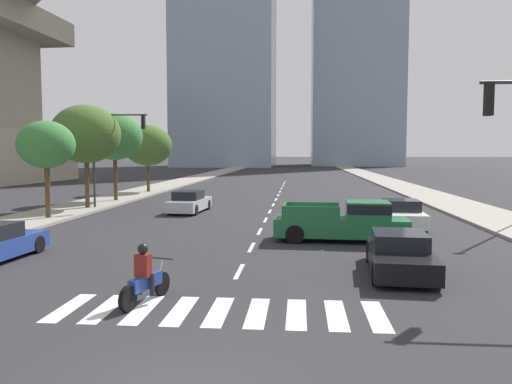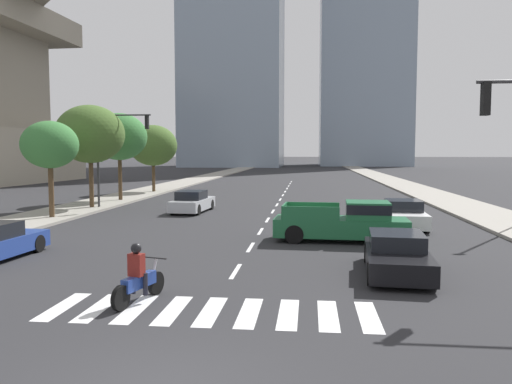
{
  "view_description": "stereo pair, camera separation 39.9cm",
  "coord_description": "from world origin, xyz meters",
  "px_view_note": "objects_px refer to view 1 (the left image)",
  "views": [
    {
      "loc": [
        1.86,
        -7.11,
        3.69
      ],
      "look_at": [
        0.0,
        14.25,
        2.0
      ],
      "focal_mm": 35.53,
      "sensor_mm": 36.0,
      "label": 1
    },
    {
      "loc": [
        2.25,
        -7.07,
        3.69
      ],
      "look_at": [
        0.0,
        14.25,
        2.0
      ],
      "focal_mm": 35.53,
      "sensor_mm": 36.0,
      "label": 2
    }
  ],
  "objects_px": {
    "motorcycle_lead": "(145,280)",
    "street_tree_third": "(115,137)",
    "pickup_truck": "(347,222)",
    "street_tree_fourth": "(148,145)",
    "sedan_silver_3": "(189,202)",
    "street_tree_second": "(86,134)",
    "sedan_black_0": "(400,254)",
    "sedan_white_1": "(402,215)",
    "street_tree_nearest": "(46,145)",
    "traffic_signal_far": "(112,141)"
  },
  "relations": [
    {
      "from": "motorcycle_lead",
      "to": "street_tree_second",
      "type": "height_order",
      "value": "street_tree_second"
    },
    {
      "from": "motorcycle_lead",
      "to": "pickup_truck",
      "type": "bearing_deg",
      "value": -15.94
    },
    {
      "from": "motorcycle_lead",
      "to": "sedan_black_0",
      "type": "bearing_deg",
      "value": -45.64
    },
    {
      "from": "street_tree_nearest",
      "to": "street_tree_second",
      "type": "height_order",
      "value": "street_tree_second"
    },
    {
      "from": "sedan_white_1",
      "to": "traffic_signal_far",
      "type": "xyz_separation_m",
      "value": [
        -16.97,
        6.3,
        3.78
      ]
    },
    {
      "from": "street_tree_nearest",
      "to": "street_tree_second",
      "type": "distance_m",
      "value": 5.18
    },
    {
      "from": "sedan_silver_3",
      "to": "street_tree_fourth",
      "type": "distance_m",
      "value": 15.99
    },
    {
      "from": "street_tree_third",
      "to": "street_tree_fourth",
      "type": "height_order",
      "value": "street_tree_third"
    },
    {
      "from": "motorcycle_lead",
      "to": "sedan_silver_3",
      "type": "relative_size",
      "value": 0.45
    },
    {
      "from": "motorcycle_lead",
      "to": "street_tree_nearest",
      "type": "height_order",
      "value": "street_tree_nearest"
    },
    {
      "from": "motorcycle_lead",
      "to": "street_tree_nearest",
      "type": "relative_size",
      "value": 0.39
    },
    {
      "from": "sedan_white_1",
      "to": "sedan_silver_3",
      "type": "bearing_deg",
      "value": -111.26
    },
    {
      "from": "sedan_white_1",
      "to": "street_tree_second",
      "type": "relative_size",
      "value": 0.66
    },
    {
      "from": "street_tree_third",
      "to": "street_tree_fourth",
      "type": "distance_m",
      "value": 8.13
    },
    {
      "from": "street_tree_nearest",
      "to": "street_tree_third",
      "type": "xyz_separation_m",
      "value": [
        0.0,
        10.14,
        0.75
      ]
    },
    {
      "from": "sedan_silver_3",
      "to": "street_tree_second",
      "type": "distance_m",
      "value": 8.09
    },
    {
      "from": "sedan_silver_3",
      "to": "street_tree_nearest",
      "type": "relative_size",
      "value": 0.87
    },
    {
      "from": "sedan_silver_3",
      "to": "motorcycle_lead",
      "type": "bearing_deg",
      "value": -166.81
    },
    {
      "from": "pickup_truck",
      "to": "sedan_black_0",
      "type": "relative_size",
      "value": 1.22
    },
    {
      "from": "sedan_silver_3",
      "to": "street_tree_second",
      "type": "relative_size",
      "value": 0.69
    },
    {
      "from": "street_tree_second",
      "to": "street_tree_third",
      "type": "relative_size",
      "value": 1.02
    },
    {
      "from": "traffic_signal_far",
      "to": "street_tree_nearest",
      "type": "relative_size",
      "value": 1.2
    },
    {
      "from": "pickup_truck",
      "to": "street_tree_second",
      "type": "distance_m",
      "value": 19.1
    },
    {
      "from": "motorcycle_lead",
      "to": "pickup_truck",
      "type": "relative_size",
      "value": 0.37
    },
    {
      "from": "street_tree_nearest",
      "to": "sedan_black_0",
      "type": "bearing_deg",
      "value": -32.63
    },
    {
      "from": "pickup_truck",
      "to": "sedan_silver_3",
      "type": "distance_m",
      "value": 12.87
    },
    {
      "from": "sedan_silver_3",
      "to": "traffic_signal_far",
      "type": "relative_size",
      "value": 0.72
    },
    {
      "from": "motorcycle_lead",
      "to": "street_tree_third",
      "type": "xyz_separation_m",
      "value": [
        -9.86,
        24.49,
        4.24
      ]
    },
    {
      "from": "motorcycle_lead",
      "to": "traffic_signal_far",
      "type": "relative_size",
      "value": 0.32
    },
    {
      "from": "motorcycle_lead",
      "to": "traffic_signal_far",
      "type": "distance_m",
      "value": 21.65
    },
    {
      "from": "motorcycle_lead",
      "to": "street_tree_second",
      "type": "xyz_separation_m",
      "value": [
        -9.86,
        19.47,
        4.25
      ]
    },
    {
      "from": "pickup_truck",
      "to": "traffic_signal_far",
      "type": "distance_m",
      "value": 17.8
    },
    {
      "from": "street_tree_second",
      "to": "street_tree_third",
      "type": "bearing_deg",
      "value": 90.0
    },
    {
      "from": "sedan_black_0",
      "to": "sedan_silver_3",
      "type": "height_order",
      "value": "sedan_silver_3"
    },
    {
      "from": "street_tree_nearest",
      "to": "street_tree_second",
      "type": "bearing_deg",
      "value": 90.0
    },
    {
      "from": "sedan_white_1",
      "to": "street_tree_fourth",
      "type": "distance_m",
      "value": 27.02
    },
    {
      "from": "sedan_white_1",
      "to": "street_tree_nearest",
      "type": "height_order",
      "value": "street_tree_nearest"
    },
    {
      "from": "sedan_white_1",
      "to": "street_tree_fourth",
      "type": "bearing_deg",
      "value": -133.1
    },
    {
      "from": "sedan_black_0",
      "to": "sedan_white_1",
      "type": "relative_size",
      "value": 1.05
    },
    {
      "from": "pickup_truck",
      "to": "street_tree_fourth",
      "type": "relative_size",
      "value": 0.92
    },
    {
      "from": "motorcycle_lead",
      "to": "sedan_white_1",
      "type": "bearing_deg",
      "value": -17.25
    },
    {
      "from": "pickup_truck",
      "to": "sedan_white_1",
      "type": "xyz_separation_m",
      "value": [
        3.03,
        4.17,
        -0.19
      ]
    },
    {
      "from": "street_tree_nearest",
      "to": "motorcycle_lead",
      "type": "bearing_deg",
      "value": -55.5
    },
    {
      "from": "street_tree_fourth",
      "to": "sedan_black_0",
      "type": "bearing_deg",
      "value": -60.05
    },
    {
      "from": "sedan_silver_3",
      "to": "street_tree_nearest",
      "type": "xyz_separation_m",
      "value": [
        -6.84,
        -4.28,
        3.47
      ]
    },
    {
      "from": "sedan_silver_3",
      "to": "pickup_truck",
      "type": "bearing_deg",
      "value": -133.22
    },
    {
      "from": "street_tree_fourth",
      "to": "street_tree_nearest",
      "type": "bearing_deg",
      "value": -90.0
    },
    {
      "from": "motorcycle_lead",
      "to": "street_tree_second",
      "type": "distance_m",
      "value": 22.24
    },
    {
      "from": "traffic_signal_far",
      "to": "pickup_truck",
      "type": "bearing_deg",
      "value": -36.9
    },
    {
      "from": "sedan_silver_3",
      "to": "street_tree_second",
      "type": "xyz_separation_m",
      "value": [
        -6.84,
        0.84,
        4.23
      ]
    }
  ]
}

